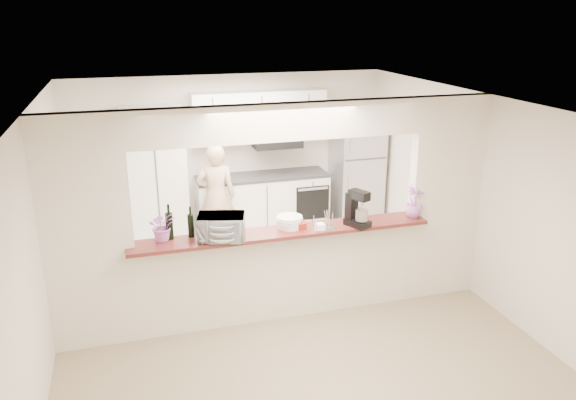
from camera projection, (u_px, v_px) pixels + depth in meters
name	position (u px, v px, depth m)	size (l,w,h in m)	color
floor	(282.00, 315.00, 6.63)	(6.00, 6.00, 0.00)	#9C8B6A
tile_overlay	(252.00, 261.00, 8.04)	(5.00, 2.90, 0.01)	beige
partition	(282.00, 196.00, 6.16)	(5.00, 0.15, 2.50)	silver
bar_counter	(282.00, 271.00, 6.44)	(3.40, 0.38, 1.09)	silver
kitchen_cabinets	(222.00, 176.00, 8.74)	(3.15, 0.62, 2.25)	white
refrigerator	(356.00, 173.00, 9.32)	(0.75, 0.70, 1.70)	silver
flower_left	(162.00, 226.00, 5.93)	(0.29, 0.25, 0.33)	pink
wine_bottle_a	(169.00, 225.00, 5.97)	(0.08, 0.08, 0.39)	black
wine_bottle_b	(191.00, 225.00, 6.03)	(0.07, 0.07, 0.34)	black
toaster_oven	(221.00, 227.00, 5.96)	(0.49, 0.33, 0.27)	#B5B5BA
serving_bowls	(223.00, 232.00, 5.91)	(0.29, 0.29, 0.21)	white
plate_stack_a	(290.00, 222.00, 6.32)	(0.29, 0.29, 0.13)	white
plate_stack_b	(290.00, 223.00, 6.32)	(0.30, 0.30, 0.10)	white
red_bowl	(300.00, 225.00, 6.30)	(0.16, 0.16, 0.07)	maroon
tan_bowl	(287.00, 227.00, 6.26)	(0.15, 0.15, 0.07)	#C8B68D
utensil_caddy	(324.00, 222.00, 6.24)	(0.25, 0.16, 0.22)	silver
stand_mixer	(357.00, 210.00, 6.33)	(0.28, 0.33, 0.42)	black
flower_right	(414.00, 202.00, 6.59)	(0.21, 0.21, 0.38)	#CC72D3
person	(216.00, 197.00, 8.35)	(0.58, 0.38, 1.58)	tan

